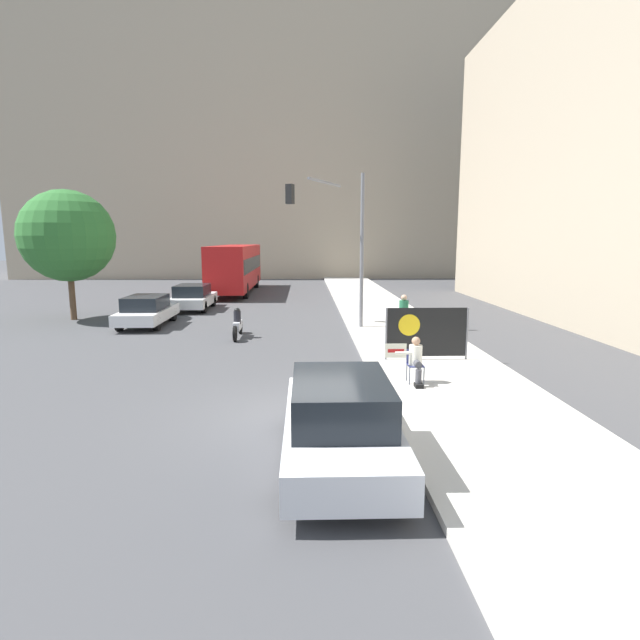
# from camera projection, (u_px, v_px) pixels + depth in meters

# --- Properties ---
(ground_plane) EXTENTS (160.00, 160.00, 0.00)m
(ground_plane) POSITION_uv_depth(u_px,v_px,m) (299.00, 416.00, 10.92)
(ground_plane) COLOR #444447
(sidewalk_curb) EXTENTS (4.10, 90.00, 0.14)m
(sidewalk_curb) POSITION_uv_depth(u_px,v_px,m) (380.00, 312.00, 25.82)
(sidewalk_curb) COLOR beige
(sidewalk_curb) RESTS_ON ground_plane
(building_backdrop_far) EXTENTS (52.00, 12.00, 36.56)m
(building_backdrop_far) POSITION_uv_depth(u_px,v_px,m) (283.00, 96.00, 50.96)
(building_backdrop_far) COLOR tan
(building_backdrop_far) RESTS_ON ground_plane
(seated_protester) EXTENTS (1.00, 0.77, 1.21)m
(seated_protester) POSITION_uv_depth(u_px,v_px,m) (415.00, 359.00, 12.82)
(seated_protester) COLOR #474C56
(seated_protester) RESTS_ON sidewalk_curb
(pedestrian_behind) EXTENTS (0.34, 0.34, 1.68)m
(pedestrian_behind) POSITION_uv_depth(u_px,v_px,m) (404.00, 317.00, 18.32)
(pedestrian_behind) COLOR black
(pedestrian_behind) RESTS_ON sidewalk_curb
(protest_banner) EXTENTS (2.57, 0.06, 1.62)m
(protest_banner) POSITION_uv_depth(u_px,v_px,m) (426.00, 332.00, 15.35)
(protest_banner) COLOR slate
(protest_banner) RESTS_ON sidewalk_curb
(traffic_light_pole) EXTENTS (3.29, 3.06, 6.34)m
(traffic_light_pole) POSITION_uv_depth(u_px,v_px,m) (335.00, 225.00, 21.02)
(traffic_light_pole) COLOR slate
(traffic_light_pole) RESTS_ON sidewalk_curb
(parked_car_curbside) EXTENTS (1.86, 4.60, 1.53)m
(parked_car_curbside) POSITION_uv_depth(u_px,v_px,m) (340.00, 421.00, 8.55)
(parked_car_curbside) COLOR silver
(parked_car_curbside) RESTS_ON ground_plane
(car_on_road_nearest) EXTENTS (1.79, 4.27, 1.35)m
(car_on_road_nearest) POSITION_uv_depth(u_px,v_px,m) (147.00, 311.00, 22.15)
(car_on_road_nearest) COLOR white
(car_on_road_nearest) RESTS_ON ground_plane
(car_on_road_midblock) EXTENTS (1.89, 4.27, 1.38)m
(car_on_road_midblock) POSITION_uv_depth(u_px,v_px,m) (193.00, 297.00, 27.14)
(car_on_road_midblock) COLOR white
(car_on_road_midblock) RESTS_ON ground_plane
(city_bus_on_road) EXTENTS (2.48, 11.69, 3.37)m
(city_bus_on_road) POSITION_uv_depth(u_px,v_px,m) (236.00, 266.00, 35.59)
(city_bus_on_road) COLOR red
(city_bus_on_road) RESTS_ON ground_plane
(motorcycle_on_road) EXTENTS (0.28, 2.22, 1.19)m
(motorcycle_on_road) POSITION_uv_depth(u_px,v_px,m) (238.00, 324.00, 19.55)
(motorcycle_on_road) COLOR silver
(motorcycle_on_road) RESTS_ON ground_plane
(street_tree_near_curb) EXTENTS (4.28, 4.28, 6.11)m
(street_tree_near_curb) POSITION_uv_depth(u_px,v_px,m) (67.00, 236.00, 23.32)
(street_tree_near_curb) COLOR brown
(street_tree_near_curb) RESTS_ON ground_plane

